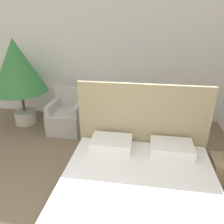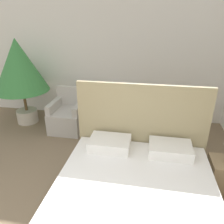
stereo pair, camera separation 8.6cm
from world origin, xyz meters
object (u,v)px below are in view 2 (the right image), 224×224
bed (134,199)px  armchair_near_window_right (116,121)px  armchair_near_window_left (68,117)px  potted_palm (19,68)px

bed → armchair_near_window_right: bed is taller
armchair_near_window_left → armchair_near_window_right: bearing=0.3°
bed → armchair_near_window_left: 2.53m
bed → armchair_near_window_right: size_ratio=2.37×
armchair_near_window_right → potted_palm: 2.27m
potted_palm → bed: bearing=-40.0°
armchair_near_window_right → bed: bearing=-77.6°
bed → armchair_near_window_left: size_ratio=2.37×
bed → potted_palm: size_ratio=1.11×
armchair_near_window_left → potted_palm: (-1.03, 0.17, 0.96)m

